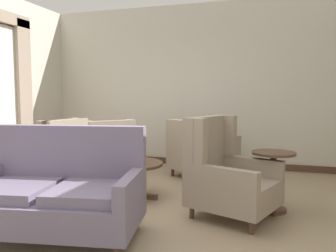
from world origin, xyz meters
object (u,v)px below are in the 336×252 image
object	(u,v)px
porcelain_vase	(132,150)
armchair_back_corner	(106,151)
armchair_beside_settee	(53,160)
coffee_table	(132,169)
side_table	(273,176)
armchair_foreground_right	(226,176)
settee	(57,193)
armchair_near_sideboard	(200,152)

from	to	relation	value
porcelain_vase	armchair_back_corner	bearing A→B (deg)	131.47
porcelain_vase	armchair_beside_settee	xyz separation A→B (m)	(-1.27, 0.06, -0.21)
coffee_table	side_table	world-z (taller)	side_table
armchair_foreground_right	armchair_back_corner	size ratio (longest dim) A/B	0.92
porcelain_vase	armchair_beside_settee	size ratio (longest dim) A/B	0.39
settee	armchair_beside_settee	bearing A→B (deg)	117.08
armchair_foreground_right	armchair_beside_settee	distance (m)	2.57
side_table	armchair_foreground_right	bearing A→B (deg)	-149.02
coffee_table	armchair_beside_settee	distance (m)	1.26
coffee_table	porcelain_vase	bearing A→B (deg)	-45.40
armchair_foreground_right	armchair_back_corner	distance (m)	2.60
porcelain_vase	armchair_foreground_right	bearing A→B (deg)	-13.40
armchair_near_sideboard	side_table	xyz separation A→B (m)	(1.15, -1.40, 0.01)
armchair_beside_settee	armchair_back_corner	bearing A→B (deg)	170.38
porcelain_vase	settee	world-z (taller)	settee
armchair_beside_settee	side_table	size ratio (longest dim) A/B	1.45
armchair_beside_settee	side_table	distance (m)	3.04
coffee_table	side_table	size ratio (longest dim) A/B	1.17
settee	armchair_foreground_right	xyz separation A→B (m)	(1.48, 1.04, 0.04)
coffee_table	armchair_near_sideboard	bearing A→B (deg)	65.55
armchair_back_corner	armchair_near_sideboard	xyz separation A→B (m)	(1.56, 0.33, 0.01)
armchair_beside_settee	armchair_near_sideboard	bearing A→B (deg)	133.66
settee	armchair_back_corner	xyz separation A→B (m)	(-0.73, 2.41, -0.01)
coffee_table	armchair_back_corner	bearing A→B (deg)	131.44
porcelain_vase	armchair_beside_settee	distance (m)	1.28
settee	side_table	size ratio (longest dim) A/B	2.47
armchair_near_sideboard	armchair_back_corner	bearing A→B (deg)	44.74
porcelain_vase	armchair_near_sideboard	distance (m)	1.54
coffee_table	armchair_foreground_right	size ratio (longest dim) A/B	0.74
armchair_foreground_right	side_table	xyz separation A→B (m)	(0.50, 0.30, -0.03)
armchair_beside_settee	settee	bearing A→B (deg)	45.35
settee	armchair_beside_settee	distance (m)	1.76
armchair_foreground_right	side_table	distance (m)	0.59
porcelain_vase	coffee_table	bearing A→B (deg)	134.60
porcelain_vase	settee	size ratio (longest dim) A/B	0.23
porcelain_vase	settee	distance (m)	1.38
porcelain_vase	side_table	size ratio (longest dim) A/B	0.57
settee	armchair_back_corner	size ratio (longest dim) A/B	1.45
settee	armchair_back_corner	world-z (taller)	settee
armchair_back_corner	porcelain_vase	bearing A→B (deg)	83.77
armchair_back_corner	armchair_near_sideboard	world-z (taller)	armchair_near_sideboard
porcelain_vase	armchair_back_corner	xyz separation A→B (m)	(-0.94, 1.06, -0.23)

